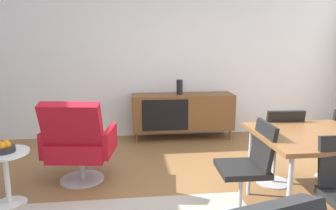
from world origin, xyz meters
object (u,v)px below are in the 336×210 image
(vase_cobalt, at_px, (180,87))
(fruit_bowl, at_px, (4,147))
(dining_chair_near_window, at_px, (249,166))
(side_table_round, at_px, (6,172))
(sideboard, at_px, (182,112))
(dining_chair_back_left, at_px, (278,144))
(lounge_chair_red, at_px, (78,142))

(vase_cobalt, relative_size, fruit_bowl, 1.15)
(dining_chair_near_window, distance_m, side_table_round, 2.23)
(sideboard, distance_m, dining_chair_back_left, 1.93)
(dining_chair_back_left, bearing_deg, vase_cobalt, 113.53)
(dining_chair_back_left, relative_size, lounge_chair_red, 0.90)
(lounge_chair_red, distance_m, side_table_round, 0.73)
(vase_cobalt, distance_m, dining_chair_back_left, 1.98)
(sideboard, relative_size, fruit_bowl, 8.00)
(sideboard, bearing_deg, dining_chair_back_left, -67.74)
(dining_chair_back_left, distance_m, side_table_round, 2.71)
(dining_chair_back_left, relative_size, fruit_bowl, 4.28)
(side_table_round, distance_m, fruit_bowl, 0.24)
(dining_chair_near_window, height_order, lounge_chair_red, lounge_chair_red)
(vase_cobalt, distance_m, dining_chair_near_window, 2.39)
(sideboard, relative_size, side_table_round, 3.08)
(dining_chair_near_window, xyz_separation_m, lounge_chair_red, (-1.57, 0.87, -0.00))
(side_table_round, bearing_deg, sideboard, 43.39)
(dining_chair_near_window, bearing_deg, vase_cobalt, 95.87)
(dining_chair_back_left, height_order, lounge_chair_red, lounge_chair_red)
(dining_chair_back_left, xyz_separation_m, lounge_chair_red, (-2.10, 0.31, -0.00))
(sideboard, height_order, dining_chair_near_window, dining_chair_near_window)
(side_table_round, bearing_deg, dining_chair_near_window, -12.33)
(lounge_chair_red, bearing_deg, side_table_round, -146.72)
(sideboard, relative_size, dining_chair_near_window, 1.87)
(lounge_chair_red, height_order, side_table_round, lounge_chair_red)
(dining_chair_back_left, height_order, side_table_round, dining_chair_back_left)
(vase_cobalt, distance_m, side_table_round, 2.74)
(vase_cobalt, xyz_separation_m, dining_chair_near_window, (0.24, -2.35, -0.37))
(vase_cobalt, xyz_separation_m, lounge_chair_red, (-1.33, -1.48, -0.37))
(side_table_round, xyz_separation_m, fruit_bowl, (0.00, -0.00, 0.24))
(dining_chair_near_window, height_order, side_table_round, dining_chair_near_window)
(sideboard, xyz_separation_m, dining_chair_back_left, (0.73, -1.78, 0.03))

